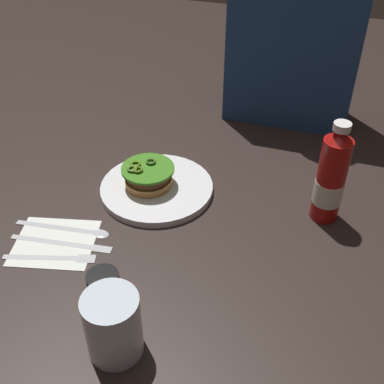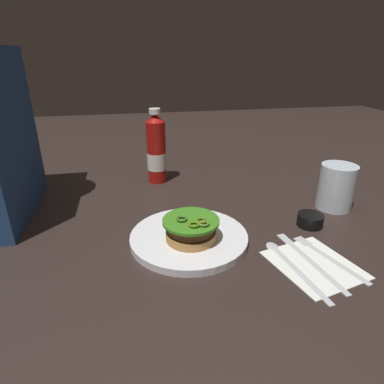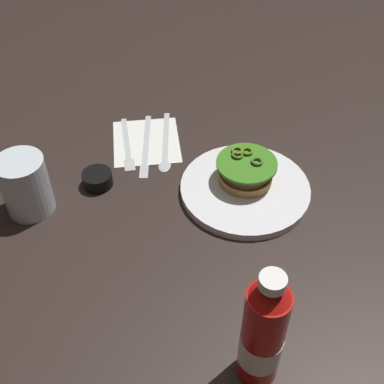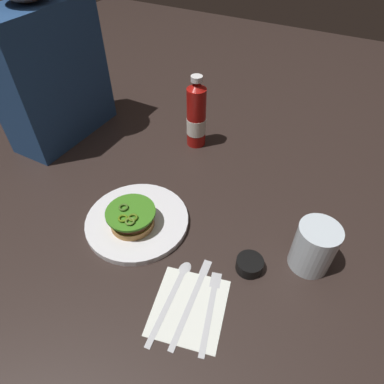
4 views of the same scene
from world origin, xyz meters
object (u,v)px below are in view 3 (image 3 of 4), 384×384
object	(u,v)px
fork_utensil	(127,147)
butter_knife	(146,148)
condiment_cup	(97,179)
water_glass	(25,185)
spoon_utensil	(165,147)
napkin	(146,141)
ketchup_bottle	(263,335)
burger_sandwich	(246,171)
dinner_plate	(245,189)

from	to	relation	value
fork_utensil	butter_knife	distance (m)	0.04
condiment_cup	water_glass	bearing A→B (deg)	-55.17
condiment_cup	spoon_utensil	distance (m)	0.17
water_glass	fork_utensil	bearing A→B (deg)	142.81
condiment_cup	napkin	xyz separation A→B (m)	(-0.14, 0.07, -0.01)
ketchup_bottle	butter_knife	size ratio (longest dim) A/B	1.07
water_glass	fork_utensil	world-z (taller)	water_glass
condiment_cup	spoon_utensil	size ratio (longest dim) A/B	0.30
ketchup_bottle	condiment_cup	world-z (taller)	ketchup_bottle
burger_sandwich	water_glass	distance (m)	0.42
burger_sandwich	ketchup_bottle	bearing A→B (deg)	4.65
dinner_plate	burger_sandwich	distance (m)	0.04
ketchup_bottle	fork_utensil	distance (m)	0.56
condiment_cup	fork_utensil	bearing A→B (deg)	162.85
fork_utensil	butter_knife	bearing A→B (deg)	91.89
napkin	water_glass	bearing A→B (deg)	-39.66
water_glass	napkin	world-z (taller)	water_glass
fork_utensil	spoon_utensil	xyz separation A→B (m)	(-0.01, 0.08, 0.00)
dinner_plate	water_glass	xyz separation A→B (m)	(0.09, -0.40, 0.05)
water_glass	napkin	xyz separation A→B (m)	(-0.22, 0.18, -0.06)
dinner_plate	fork_utensil	bearing A→B (deg)	-112.33
burger_sandwich	butter_knife	xyz separation A→B (m)	(-0.09, -0.22, -0.03)
ketchup_bottle	condiment_cup	distance (m)	0.49
water_glass	burger_sandwich	bearing A→B (deg)	104.78
condiment_cup	napkin	size ratio (longest dim) A/B	0.38
butter_knife	dinner_plate	bearing A→B (deg)	63.80
dinner_plate	water_glass	world-z (taller)	water_glass
ketchup_bottle	spoon_utensil	distance (m)	0.53
dinner_plate	burger_sandwich	world-z (taller)	burger_sandwich
fork_utensil	spoon_utensil	size ratio (longest dim) A/B	0.88
ketchup_bottle	spoon_utensil	world-z (taller)	ketchup_bottle
dinner_plate	ketchup_bottle	size ratio (longest dim) A/B	1.12
burger_sandwich	condiment_cup	world-z (taller)	burger_sandwich
dinner_plate	burger_sandwich	size ratio (longest dim) A/B	2.15
butter_knife	burger_sandwich	bearing A→B (deg)	67.87
napkin	fork_utensil	distance (m)	0.05
napkin	butter_knife	world-z (taller)	butter_knife
condiment_cup	fork_utensil	xyz separation A→B (m)	(-0.12, 0.04, -0.01)
dinner_plate	condiment_cup	xyz separation A→B (m)	(0.01, -0.29, 0.01)
fork_utensil	spoon_utensil	bearing A→B (deg)	95.20
napkin	dinner_plate	bearing A→B (deg)	58.86
napkin	fork_utensil	world-z (taller)	fork_utensil
ketchup_bottle	water_glass	xyz separation A→B (m)	(-0.28, -0.43, -0.04)
condiment_cup	butter_knife	distance (m)	0.14
burger_sandwich	ketchup_bottle	world-z (taller)	ketchup_bottle
dinner_plate	condiment_cup	world-z (taller)	condiment_cup
water_glass	butter_knife	distance (m)	0.27
fork_utensil	butter_knife	size ratio (longest dim) A/B	0.84
spoon_utensil	condiment_cup	bearing A→B (deg)	-43.62
napkin	spoon_utensil	world-z (taller)	spoon_utensil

